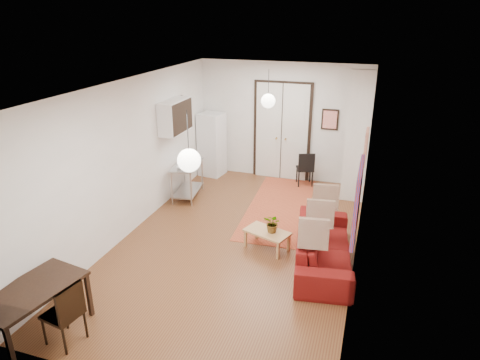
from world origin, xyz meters
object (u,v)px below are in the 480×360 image
(coffee_table, at_px, (267,233))
(black_side_chair, at_px, (306,165))
(kitchen_counter, at_px, (187,177))
(dining_chair_near, at_px, (66,304))
(dining_table, at_px, (32,294))
(dining_chair_far, at_px, (66,304))
(sofa, at_px, (324,246))
(fridge, at_px, (212,144))

(coffee_table, relative_size, black_side_chair, 1.04)
(coffee_table, xyz_separation_m, kitchen_counter, (-2.32, 1.69, 0.19))
(dining_chair_near, bearing_deg, dining_table, -68.73)
(dining_table, distance_m, dining_chair_far, 0.45)
(sofa, xyz_separation_m, black_side_chair, (-0.92, 3.49, 0.17))
(fridge, relative_size, dining_table, 1.16)
(dining_table, relative_size, dining_chair_far, 1.58)
(dining_chair_near, bearing_deg, dining_chair_far, 180.00)
(dining_table, xyz_separation_m, black_side_chair, (2.42, 6.38, -0.14))
(sofa, xyz_separation_m, fridge, (-3.34, 3.41, 0.48))
(dining_table, bearing_deg, fridge, 90.00)
(fridge, bearing_deg, kitchen_counter, -82.00)
(dining_table, bearing_deg, dining_chair_near, 11.49)
(sofa, xyz_separation_m, kitchen_counter, (-3.34, 1.86, 0.16))
(dining_chair_near, distance_m, dining_chair_far, 0.00)
(coffee_table, height_order, black_side_chair, black_side_chair)
(kitchen_counter, height_order, dining_chair_near, dining_chair_near)
(dining_chair_far, distance_m, black_side_chair, 6.60)
(coffee_table, distance_m, dining_table, 3.85)
(coffee_table, bearing_deg, sofa, -9.33)
(sofa, relative_size, black_side_chair, 2.64)
(dining_table, height_order, dining_chair_far, dining_chair_far)
(coffee_table, distance_m, black_side_chair, 3.33)
(fridge, xyz_separation_m, dining_table, (-0.00, -6.30, -0.17))
(coffee_table, distance_m, dining_chair_far, 3.53)
(dining_chair_near, xyz_separation_m, black_side_chair, (2.00, 6.29, -0.01))
(fridge, bearing_deg, coffee_table, -46.43)
(coffee_table, xyz_separation_m, dining_chair_near, (-1.89, -2.97, 0.21))
(dining_chair_far, bearing_deg, dining_table, -68.73)
(dining_chair_far, bearing_deg, fridge, -166.28)
(dining_table, bearing_deg, coffee_table, 52.84)
(kitchen_counter, bearing_deg, fridge, 82.00)
(sofa, height_order, kitchen_counter, kitchen_counter)
(kitchen_counter, height_order, black_side_chair, black_side_chair)
(fridge, distance_m, dining_table, 6.30)
(fridge, relative_size, dining_chair_far, 1.82)
(black_side_chair, bearing_deg, kitchen_counter, 14.76)
(coffee_table, bearing_deg, dining_table, -127.16)
(coffee_table, height_order, kitchen_counter, kitchen_counter)
(sofa, height_order, dining_chair_near, dining_chair_near)
(kitchen_counter, height_order, fridge, fridge)
(dining_chair_far, bearing_deg, dining_chair_near, 180.00)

